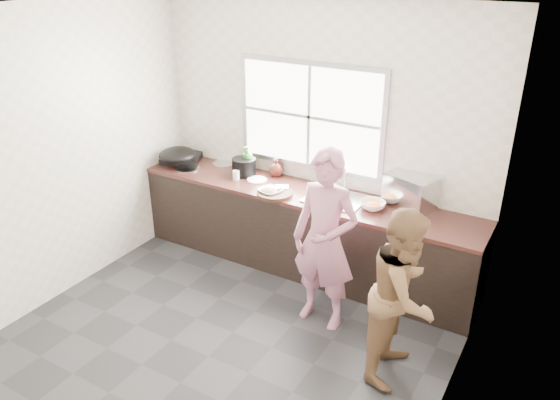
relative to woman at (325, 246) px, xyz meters
The scene contains 30 objects.
floor 1.12m from the woman, 135.85° to the right, with size 3.60×3.20×0.01m, color #29292B.
ceiling 2.11m from the woman, 135.85° to the right, with size 3.60×3.20×0.01m, color silver.
wall_back 1.33m from the woman, 119.73° to the left, with size 3.60×0.01×2.70m, color beige.
wall_left 2.53m from the woman, 166.56° to the right, with size 0.01×3.20×2.70m, color beige.
wall_right 1.47m from the woman, 25.22° to the right, with size 0.01×3.20×2.70m, color beige.
wall_front 2.33m from the woman, 105.15° to the right, with size 3.60×0.01×2.70m, color beige.
cabinet 0.99m from the woman, 129.41° to the left, with size 3.60×0.62×0.82m, color black.
countertop 0.93m from the woman, 129.41° to the left, with size 3.60×0.64×0.04m, color #391C17.
sink 0.76m from the woman, 108.47° to the left, with size 0.55×0.45×0.02m, color silver.
faucet 0.98m from the woman, 104.64° to the left, with size 0.02×0.02×0.30m, color silver.
window_frame 1.46m from the woman, 124.13° to the left, with size 1.60×0.05×1.10m, color #9EA0A5.
window_glazing 1.44m from the woman, 124.79° to the left, with size 1.50×0.01×1.00m, color white.
woman is the anchor object (origin of this frame).
person_side 0.84m from the woman, 18.89° to the right, with size 0.69×0.53×1.41m, color brown.
cutting_board 0.96m from the woman, 147.69° to the left, with size 0.35×0.35×0.04m, color #332014.
cleaver 1.04m from the woman, 143.24° to the left, with size 0.20×0.10×0.01m, color silver.
bowl_mince 1.00m from the woman, 149.22° to the left, with size 0.23×0.23×0.06m, color silver.
bowl_crabs 0.73m from the woman, 78.17° to the left, with size 0.19×0.19×0.06m, color white.
bowl_held 0.58m from the woman, 116.02° to the left, with size 0.20×0.20×0.06m, color silver.
black_pot 1.59m from the woman, 149.61° to the left, with size 0.26×0.26×0.18m, color black.
plate_food 1.37m from the woman, 147.69° to the left, with size 0.21×0.21×0.02m, color white.
bottle_green 1.62m from the woman, 147.63° to the left, with size 0.12×0.12×0.31m, color #31852B.
bottle_brown_tall 1.70m from the woman, 145.98° to the left, with size 0.08×0.08×0.18m, color #4F2013.
bottle_brown_short 1.43m from the woman, 137.86° to the left, with size 0.14×0.14×0.18m, color #421810.
glass_jar 1.51m from the woman, 154.64° to the left, with size 0.07×0.07×0.10m, color white.
burner 2.39m from the woman, 159.59° to the left, with size 0.42×0.42×0.06m, color black.
wok 2.23m from the woman, 163.56° to the left, with size 0.41×0.41×0.16m, color black.
dish_rack 1.04m from the woman, 64.70° to the left, with size 0.43×0.30×0.32m, color #BABEC1.
pot_lid_left 2.10m from the woman, 162.53° to the left, with size 0.27×0.27×0.01m, color #B0B2B7.
pot_lid_right 1.98m from the woman, 151.44° to the left, with size 0.25×0.25×0.01m, color #B6B7BE.
Camera 1 is at (2.32, -3.12, 3.07)m, focal length 35.00 mm.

